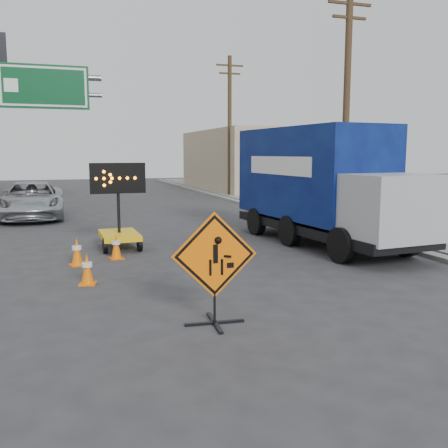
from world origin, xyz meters
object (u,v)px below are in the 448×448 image
construction_sign (214,266)px  pickup_truck (32,200)px  arrow_board (119,229)px  box_truck (321,192)px

construction_sign → pickup_truck: size_ratio=0.33×
construction_sign → arrow_board: (-0.78, 7.35, -0.42)m
pickup_truck → box_truck: size_ratio=0.73×
arrow_board → box_truck: bearing=-11.9°
arrow_board → box_truck: box_truck is taller
pickup_truck → box_truck: 13.20m
arrow_board → pickup_truck: (-2.89, 8.39, 0.21)m
construction_sign → pickup_truck: construction_sign is taller
box_truck → pickup_truck: bearing=128.7°
arrow_board → box_truck: size_ratio=0.33×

